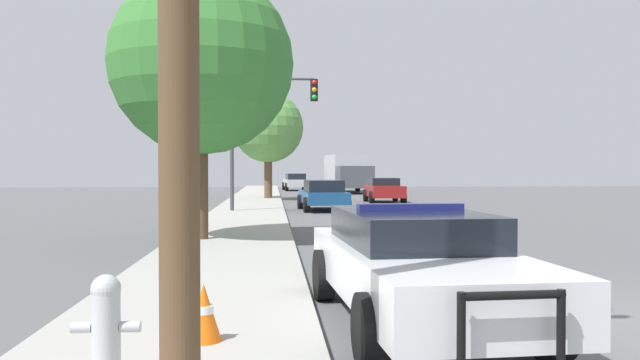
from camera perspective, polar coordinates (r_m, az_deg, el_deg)
name	(u,v)px	position (r m, az deg, el deg)	size (l,w,h in m)	color
ground_plane	(619,323)	(8.41, 25.64, -11.74)	(110.00, 110.00, 0.00)	#565659
sidewalk_left	(186,326)	(7.38, -12.20, -12.95)	(3.00, 110.00, 0.13)	#A3A099
police_car	(415,262)	(7.55, 8.66, -7.45)	(2.22, 5.13, 1.42)	white
fire_hydrant	(106,323)	(5.51, -18.97, -12.27)	(0.55, 0.24, 0.86)	#B7BCC1
traffic_light	(265,116)	(25.70, -5.04, 5.89)	(3.59, 0.35, 5.54)	#424247
car_background_distant	(295,182)	(51.81, -2.27, -0.14)	(2.16, 4.33, 1.42)	#B7B7BC
car_background_midblock	(323,194)	(27.32, 0.30, -1.33)	(2.16, 4.11, 1.34)	navy
car_background_oncoming	(384,189)	(33.73, 5.85, -0.85)	(2.00, 4.24, 1.33)	maroon
box_truck	(347,172)	(47.75, 2.47, 0.72)	(3.07, 7.88, 2.88)	#474C51
tree_sidewalk_far	(268,128)	(36.32, -4.77, 4.79)	(4.09, 4.09, 6.14)	brown
tree_sidewalk_near	(202,63)	(15.66, -10.76, 10.46)	(4.47, 4.47, 6.52)	#4C3823
traffic_cone	(204,312)	(6.44, -10.59, -11.79)	(0.36, 0.36, 0.58)	orange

